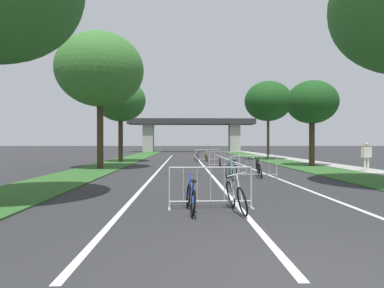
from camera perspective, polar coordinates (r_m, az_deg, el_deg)
name	(u,v)px	position (r m, az deg, el deg)	size (l,w,h in m)	color
ground_plane	(305,283)	(4.31, 19.42, -22.39)	(300.00, 300.00, 0.00)	#2B2B2D
grass_verge_left	(127,160)	(30.70, -11.52, -2.78)	(2.92, 64.71, 0.05)	#2D5B26
grass_verge_right	(269,160)	(31.32, 13.63, -2.73)	(2.92, 64.71, 0.05)	#2D5B26
sidewalk_path_right	(294,159)	(32.02, 17.72, -2.64)	(1.81, 64.71, 0.08)	#9E9B93
lane_stripe_center	(204,166)	(22.54, 2.11, -3.94)	(0.14, 37.44, 0.01)	silver
lane_stripe_right_lane	(245,166)	(22.91, 9.41, -3.87)	(0.14, 37.44, 0.01)	silver
lane_stripe_left_lane	(162,166)	(22.54, -5.30, -3.94)	(0.14, 37.44, 0.01)	silver
overpass_bridge	(191,127)	(57.28, -0.09, 3.02)	(22.47, 3.91, 5.86)	#2D2D30
tree_left_pine_near	(100,70)	(21.09, -16.06, 12.54)	(5.36, 5.36, 8.44)	#3D2D1E
tree_left_oak_mid	(121,101)	(27.75, -12.61, 7.54)	(4.18, 4.18, 6.98)	#3D2D1E
tree_right_oak_near	(312,103)	(23.52, 20.59, 6.93)	(3.46, 3.46, 5.90)	#3D2D1E
tree_right_maple_mid	(268,101)	(31.61, 13.42, 7.41)	(4.47, 4.47, 7.50)	#4C3823
crowd_barrier_nearest	(211,188)	(8.13, 3.34, -7.82)	(2.14, 0.51, 1.05)	#ADADB2
crowd_barrier_second	(254,167)	(15.14, 11.01, -4.07)	(2.15, 0.56, 1.05)	#ADADB2
crowd_barrier_third	(225,159)	(21.66, 5.81, -2.76)	(2.15, 0.54, 1.05)	#ADADB2
crowd_barrier_fourth	(208,155)	(28.27, 2.79, -2.05)	(2.13, 0.46, 1.05)	#ADADB2
bicycle_white_0	(236,196)	(7.82, 7.79, -9.16)	(0.46, 1.74, 1.00)	black
bicycle_yellow_1	(206,157)	(27.91, 2.54, -2.39)	(0.42, 1.71, 0.92)	black
bicycle_orange_2	(220,162)	(21.13, 5.00, -3.24)	(0.62, 1.71, 0.94)	black
bicycle_teal_3	(231,171)	(14.45, 6.99, -4.78)	(0.42, 1.78, 0.99)	black
bicycle_purple_4	(197,157)	(27.83, 0.87, -2.40)	(0.51, 1.75, 0.90)	black
bicycle_black_5	(259,169)	(15.67, 11.82, -4.42)	(0.48, 1.78, 0.99)	black
bicycle_blue_6	(191,198)	(7.70, -0.23, -9.56)	(0.53, 1.65, 0.90)	black
pedestrian_with_backpack	(366,154)	(20.39, 28.65, -1.58)	(0.60, 0.29, 1.66)	beige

